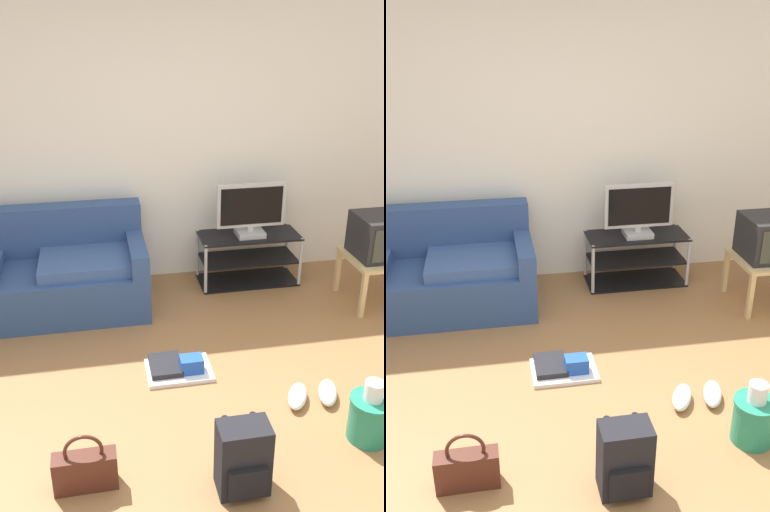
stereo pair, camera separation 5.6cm
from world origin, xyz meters
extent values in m
cube|color=olive|center=(0.00, 0.00, -0.01)|extent=(9.00, 9.80, 0.02)
cube|color=silver|center=(0.00, 2.45, 1.35)|extent=(9.00, 0.10, 2.70)
cube|color=navy|center=(-1.24, 1.90, 0.20)|extent=(2.05, 0.82, 0.39)
cube|color=navy|center=(-1.24, 2.21, 0.61)|extent=(2.05, 0.20, 0.43)
cube|color=navy|center=(-0.28, 1.90, 0.49)|extent=(0.14, 0.82, 0.20)
cube|color=#365289|center=(-0.67, 1.84, 0.44)|extent=(0.82, 0.57, 0.10)
cube|color=black|center=(0.77, 2.11, 0.46)|extent=(0.92, 0.40, 0.02)
cube|color=black|center=(0.77, 2.11, 0.24)|extent=(0.88, 0.39, 0.02)
cube|color=black|center=(0.77, 2.11, 0.01)|extent=(0.92, 0.40, 0.02)
cylinder|color=#B7B7BC|center=(0.33, 1.92, 0.24)|extent=(0.03, 0.03, 0.47)
cylinder|color=#B7B7BC|center=(1.22, 1.92, 0.24)|extent=(0.03, 0.03, 0.47)
cylinder|color=#B7B7BC|center=(0.33, 2.29, 0.24)|extent=(0.03, 0.03, 0.47)
cylinder|color=#B7B7BC|center=(1.22, 2.29, 0.24)|extent=(0.03, 0.03, 0.47)
cube|color=#B2B2B7|center=(0.77, 2.09, 0.50)|extent=(0.25, 0.22, 0.05)
cube|color=#B2B2B7|center=(0.77, 2.09, 0.54)|extent=(0.05, 0.04, 0.04)
cube|color=#B2B2B7|center=(0.77, 2.09, 0.76)|extent=(0.63, 0.04, 0.40)
cube|color=black|center=(0.77, 2.06, 0.76)|extent=(0.57, 0.01, 0.34)
cube|color=tan|center=(1.76, 1.52, 0.41)|extent=(0.55, 0.55, 0.03)
cube|color=tan|center=(1.52, 1.28, 0.20)|extent=(0.04, 0.04, 0.40)
cube|color=tan|center=(1.52, 1.77, 0.20)|extent=(0.04, 0.04, 0.40)
cube|color=#232326|center=(1.76, 1.54, 0.61)|extent=(0.44, 0.42, 0.36)
cube|color=black|center=(0.06, -0.28, 0.21)|extent=(0.27, 0.18, 0.42)
cube|color=black|center=(0.06, -0.38, 0.13)|extent=(0.21, 0.04, 0.18)
cylinder|color=black|center=(-0.02, -0.17, 0.23)|extent=(0.04, 0.04, 0.33)
cylinder|color=black|center=(0.13, -0.17, 0.23)|extent=(0.04, 0.04, 0.33)
cube|color=#4C2319|center=(-0.76, -0.12, 0.11)|extent=(0.34, 0.11, 0.22)
torus|color=#4C2319|center=(-0.76, -0.12, 0.25)|extent=(0.21, 0.02, 0.21)
cylinder|color=#238466|center=(0.90, -0.05, 0.14)|extent=(0.24, 0.24, 0.28)
cylinder|color=#238466|center=(0.90, -0.05, 0.27)|extent=(0.26, 0.26, 0.02)
cylinder|color=white|center=(0.90, -0.05, 0.33)|extent=(0.11, 0.11, 0.14)
ellipsoid|color=white|center=(0.60, 0.34, 0.04)|extent=(0.23, 0.29, 0.09)
ellipsoid|color=white|center=(0.81, 0.34, 0.04)|extent=(0.21, 0.29, 0.09)
cube|color=silver|center=(-0.10, 0.80, 0.01)|extent=(0.46, 0.32, 0.03)
cube|color=blue|center=(-0.02, 0.76, 0.08)|extent=(0.16, 0.12, 0.11)
cube|color=black|center=(-0.20, 0.83, 0.05)|extent=(0.22, 0.28, 0.04)
camera|label=1|loc=(-0.61, -2.36, 2.33)|focal=38.31mm
camera|label=2|loc=(-0.56, -2.37, 2.33)|focal=38.31mm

